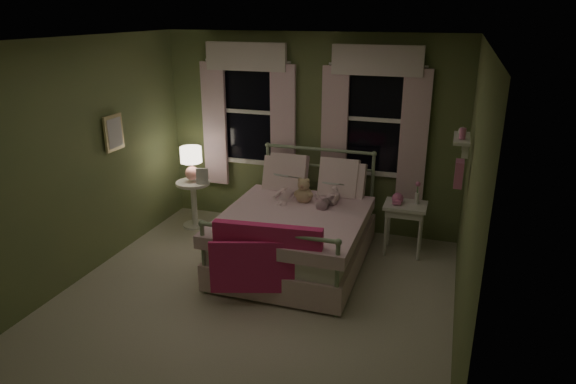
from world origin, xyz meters
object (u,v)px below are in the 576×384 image
(bed, at_px, (297,232))
(child_left, at_px, (286,172))
(table_lamp, at_px, (191,160))
(teddy_bear, at_px, (304,192))
(nightstand_left, at_px, (194,198))
(child_right, at_px, (330,178))
(nightstand_right, at_px, (405,212))

(bed, relative_size, child_left, 2.52)
(child_left, height_order, table_lamp, child_left)
(teddy_bear, xyz_separation_m, table_lamp, (-1.67, 0.32, 0.16))
(nightstand_left, bearing_deg, child_left, -6.45)
(child_left, height_order, child_right, child_left)
(bed, xyz_separation_m, nightstand_left, (-1.67, 0.58, 0.03))
(nightstand_right, bearing_deg, child_right, -167.47)
(nightstand_left, bearing_deg, child_right, -4.61)
(child_left, relative_size, table_lamp, 1.75)
(bed, xyz_separation_m, child_left, (-0.28, 0.42, 0.59))
(child_right, xyz_separation_m, teddy_bear, (-0.28, -0.16, -0.15))
(child_left, relative_size, teddy_bear, 2.48)
(teddy_bear, bearing_deg, nightstand_right, 16.93)
(child_right, relative_size, nightstand_right, 1.18)
(bed, height_order, nightstand_left, bed)
(table_lamp, bearing_deg, teddy_bear, -10.71)
(nightstand_right, bearing_deg, table_lamp, -179.17)
(child_right, bearing_deg, nightstand_left, 0.95)
(teddy_bear, distance_m, nightstand_right, 1.25)
(table_lamp, bearing_deg, bed, -19.13)
(nightstand_right, bearing_deg, teddy_bear, -163.07)
(bed, relative_size, table_lamp, 4.42)
(bed, distance_m, table_lamp, 1.86)
(child_right, relative_size, table_lamp, 1.64)
(teddy_bear, relative_size, nightstand_right, 0.51)
(teddy_bear, height_order, table_lamp, table_lamp)
(bed, bearing_deg, table_lamp, 160.87)
(bed, xyz_separation_m, table_lamp, (-1.67, 0.58, 0.57))
(teddy_bear, height_order, nightstand_left, teddy_bear)
(child_left, distance_m, child_right, 0.56)
(table_lamp, xyz_separation_m, nightstand_right, (2.84, 0.04, -0.40))
(bed, bearing_deg, nightstand_right, 27.88)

